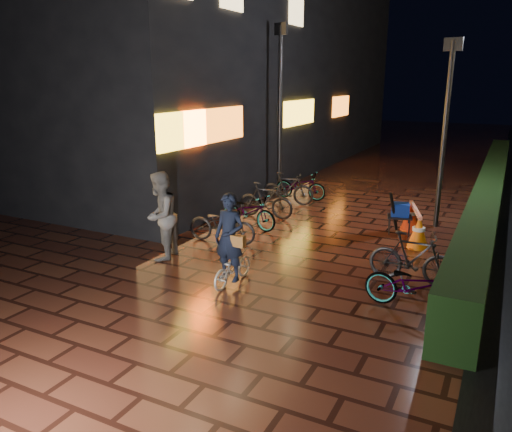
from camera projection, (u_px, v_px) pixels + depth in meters
The scene contains 11 objects.
ground at pixel (286, 275), 10.00m from camera, with size 80.00×80.00×0.00m, color #381911.
hedge at pixel (490, 191), 15.29m from camera, with size 0.70×20.00×1.00m, color black.
bystander_person at pixel (160, 216), 10.70m from camera, with size 0.94×0.73×1.93m, color #5D5D60.
storefront_block at pixel (199, 63), 22.84m from camera, with size 12.09×22.00×9.00m.
lamp_post_hedge at pixel (445, 127), 12.62m from camera, with size 0.46×0.16×4.78m.
lamp_post_sf at pixel (280, 105), 15.92m from camera, with size 0.51×0.27×5.48m.
cyclist at pixel (231, 251), 9.39m from camera, with size 0.66×1.27×1.79m.
traffic_barrier at pixel (414, 223), 12.21m from camera, with size 0.96×1.91×0.78m.
cart_assembly at pixel (400, 211), 12.58m from camera, with size 0.70×0.74×1.13m.
parked_bikes_storefront at pixel (267, 201), 14.13m from camera, with size 1.88×5.74×1.00m.
parked_bikes_hedge at pixel (413, 272), 8.88m from camera, with size 1.98×1.90×1.00m.
Camera 1 is at (3.69, -8.58, 3.80)m, focal length 35.00 mm.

